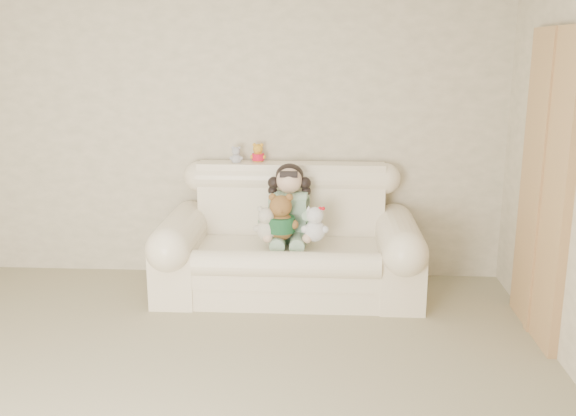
# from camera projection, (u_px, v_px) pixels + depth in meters

# --- Properties ---
(wall_back) EXTENTS (4.50, 0.00, 4.50)m
(wall_back) POSITION_uv_depth(u_px,v_px,m) (240.00, 128.00, 5.50)
(wall_back) COLOR beige
(wall_back) RESTS_ON ground
(sofa) EXTENTS (2.10, 0.95, 1.03)m
(sofa) POSITION_uv_depth(u_px,v_px,m) (289.00, 233.00, 5.18)
(sofa) COLOR #FFE8CD
(sofa) RESTS_ON floor
(door_panel) EXTENTS (0.06, 0.90, 2.10)m
(door_panel) POSITION_uv_depth(u_px,v_px,m) (545.00, 186.00, 4.37)
(door_panel) COLOR #A37046
(door_panel) RESTS_ON floor
(seated_child) EXTENTS (0.46, 0.53, 0.65)m
(seated_child) POSITION_uv_depth(u_px,v_px,m) (289.00, 203.00, 5.20)
(seated_child) COLOR #27723A
(seated_child) RESTS_ON sofa
(brown_teddy) EXTENTS (0.30, 0.25, 0.44)m
(brown_teddy) POSITION_uv_depth(u_px,v_px,m) (281.00, 213.00, 5.01)
(brown_teddy) COLOR brown
(brown_teddy) RESTS_ON sofa
(white_cat) EXTENTS (0.24, 0.19, 0.33)m
(white_cat) POSITION_uv_depth(u_px,v_px,m) (315.00, 220.00, 4.98)
(white_cat) COLOR silver
(white_cat) RESTS_ON sofa
(cream_teddy) EXTENTS (0.22, 0.18, 0.32)m
(cream_teddy) POSITION_uv_depth(u_px,v_px,m) (266.00, 220.00, 5.01)
(cream_teddy) COLOR beige
(cream_teddy) RESTS_ON sofa
(yellow_mini_bear) EXTENTS (0.15, 0.13, 0.21)m
(yellow_mini_bear) POSITION_uv_depth(u_px,v_px,m) (258.00, 152.00, 5.43)
(yellow_mini_bear) COLOR gold
(yellow_mini_bear) RESTS_ON sofa
(grey_mini_plush) EXTENTS (0.14, 0.12, 0.18)m
(grey_mini_plush) POSITION_uv_depth(u_px,v_px,m) (236.00, 154.00, 5.41)
(grey_mini_plush) COLOR silver
(grey_mini_plush) RESTS_ON sofa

